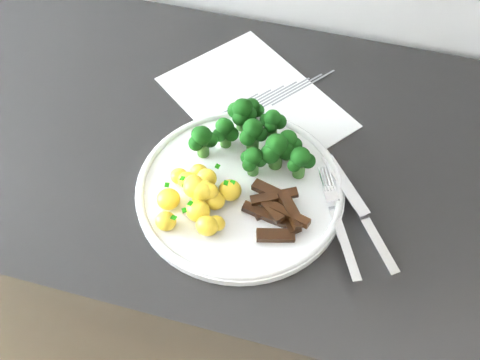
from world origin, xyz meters
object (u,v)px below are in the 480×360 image
Objects in this scene: broccoli at (256,136)px; potatoes at (198,196)px; beef_strips at (278,211)px; knife at (368,226)px; counter at (258,289)px; recipe_paper at (255,102)px; plate at (240,189)px; fork at (340,225)px.

broccoli is 1.57× the size of potatoes.
beef_strips is 0.12m from knife.
broccoli is at bearing 154.80° from knife.
recipe_paper reaches higher than counter.
beef_strips is at bearing 4.75° from potatoes.
recipe_paper is 0.18m from plate.
broccoli is at bearing -158.81° from counter.
fork reaches higher than recipe_paper.
beef_strips is 0.56× the size of knife.
potatoes is at bearing -115.03° from broccoli.
fork is at bearing -157.48° from knife.
beef_strips is at bearing -179.14° from fork.
counter is 0.48m from beef_strips.
knife is at bearing -28.44° from counter.
plate is at bearing -102.98° from counter.
beef_strips is at bearing -60.21° from broccoli.
knife is at bearing 7.87° from beef_strips.
broccoli is 0.12m from potatoes.
fork reaches higher than knife.
potatoes is 0.24m from knife.
broccoli is at bearing 86.92° from plate.
counter is 20.14× the size of potatoes.
potatoes is (-0.02, -0.22, 0.03)m from recipe_paper.
plate is at bearing 153.65° from beef_strips.
potatoes reaches higher than counter.
plate is 0.08m from broccoli.
potatoes is at bearing -96.16° from recipe_paper.
beef_strips is 0.08m from fork.
broccoli reaches higher than counter.
potatoes reaches higher than plate.
recipe_paper is 3.62× the size of beef_strips.
broccoli is (0.00, 0.07, 0.04)m from plate.
plate is at bearing 168.62° from fork.
plate is (-0.02, -0.08, 0.45)m from counter.
recipe_paper is at bearing 83.84° from potatoes.
potatoes reaches higher than recipe_paper.
knife is (0.12, 0.02, -0.01)m from beef_strips.
knife reaches higher than counter.
fork is (0.13, -0.11, 0.46)m from counter.
counter is 0.46m from recipe_paper.
recipe_paper is 2.00× the size of fork.
broccoli is 1.06× the size of fork.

